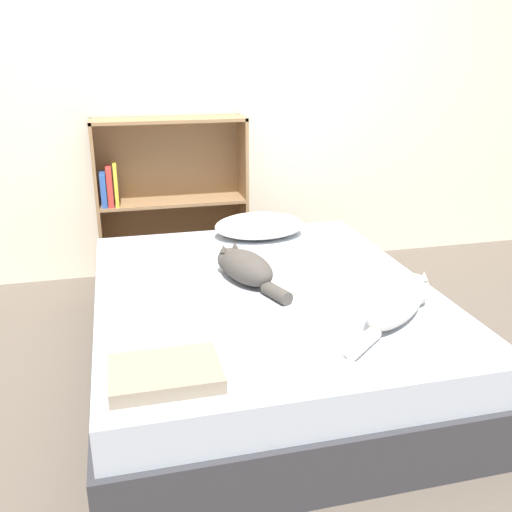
# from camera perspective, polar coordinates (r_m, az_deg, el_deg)

# --- Properties ---
(ground_plane) EXTENTS (8.00, 8.00, 0.00)m
(ground_plane) POSITION_cam_1_polar(r_m,az_deg,el_deg) (2.82, 0.70, -10.87)
(ground_plane) COLOR brown
(wall_back) EXTENTS (8.00, 0.06, 2.50)m
(wall_back) POSITION_cam_1_polar(r_m,az_deg,el_deg) (3.82, -4.84, 16.96)
(wall_back) COLOR silver
(wall_back) RESTS_ON ground_plane
(bed) EXTENTS (1.55, 1.88, 0.42)m
(bed) POSITION_cam_1_polar(r_m,az_deg,el_deg) (2.72, 0.72, -7.16)
(bed) COLOR #333338
(bed) RESTS_ON ground_plane
(pillow) EXTENTS (0.52, 0.36, 0.13)m
(pillow) POSITION_cam_1_polar(r_m,az_deg,el_deg) (3.31, 0.34, 3.07)
(pillow) COLOR white
(pillow) RESTS_ON bed
(cat_light) EXTENTS (0.53, 0.47, 0.16)m
(cat_light) POSITION_cam_1_polar(r_m,az_deg,el_deg) (2.38, 14.10, -4.64)
(cat_light) COLOR beige
(cat_light) RESTS_ON bed
(cat_dark) EXTENTS (0.28, 0.51, 0.15)m
(cat_dark) POSITION_cam_1_polar(r_m,az_deg,el_deg) (2.67, -1.09, -1.13)
(cat_dark) COLOR #47423D
(cat_dark) RESTS_ON bed
(bookshelf) EXTENTS (0.95, 0.26, 1.05)m
(bookshelf) POSITION_cam_1_polar(r_m,az_deg,el_deg) (3.76, -8.81, 5.70)
(bookshelf) COLOR #8E6B47
(bookshelf) RESTS_ON ground_plane
(blanket_fold) EXTENTS (0.37, 0.27, 0.05)m
(blanket_fold) POSITION_cam_1_polar(r_m,az_deg,el_deg) (1.94, -9.06, -11.51)
(blanket_fold) COLOR gray
(blanket_fold) RESTS_ON bed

